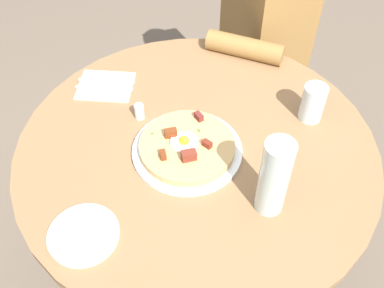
% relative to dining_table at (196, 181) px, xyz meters
% --- Properties ---
extents(ground_plane, '(6.00, 6.00, 0.00)m').
position_rel_dining_table_xyz_m(ground_plane, '(0.00, 0.00, -0.54)').
color(ground_plane, '#6B5B4C').
extents(dining_table, '(1.01, 1.01, 0.71)m').
position_rel_dining_table_xyz_m(dining_table, '(0.00, 0.00, 0.00)').
color(dining_table, olive).
rests_on(dining_table, ground_plane).
extents(person_seated, '(0.52, 0.44, 1.14)m').
position_rel_dining_table_xyz_m(person_seated, '(0.56, -0.46, -0.04)').
color(person_seated, '#2D2D33').
rests_on(person_seated, ground_plane).
extents(pizza_plate, '(0.30, 0.30, 0.01)m').
position_rel_dining_table_xyz_m(pizza_plate, '(-0.01, 0.03, 0.17)').
color(pizza_plate, white).
rests_on(pizza_plate, dining_table).
extents(breakfast_pizza, '(0.26, 0.26, 0.05)m').
position_rel_dining_table_xyz_m(breakfast_pizza, '(-0.01, 0.03, 0.19)').
color(breakfast_pizza, tan).
rests_on(breakfast_pizza, pizza_plate).
extents(bread_plate, '(0.17, 0.17, 0.01)m').
position_rel_dining_table_xyz_m(bread_plate, '(-0.19, 0.35, 0.17)').
color(bread_plate, silver).
rests_on(bread_plate, dining_table).
extents(napkin, '(0.19, 0.21, 0.00)m').
position_rel_dining_table_xyz_m(napkin, '(0.33, 0.20, 0.17)').
color(napkin, white).
rests_on(napkin, dining_table).
extents(fork, '(0.08, 0.17, 0.00)m').
position_rel_dining_table_xyz_m(fork, '(0.34, 0.19, 0.17)').
color(fork, silver).
rests_on(fork, napkin).
extents(knife, '(0.08, 0.17, 0.00)m').
position_rel_dining_table_xyz_m(knife, '(0.31, 0.20, 0.17)').
color(knife, silver).
rests_on(knife, napkin).
extents(water_glass, '(0.07, 0.07, 0.11)m').
position_rel_dining_table_xyz_m(water_glass, '(0.01, -0.35, 0.22)').
color(water_glass, silver).
rests_on(water_glass, dining_table).
extents(water_bottle, '(0.07, 0.07, 0.23)m').
position_rel_dining_table_xyz_m(water_bottle, '(-0.24, -0.11, 0.28)').
color(water_bottle, silver).
rests_on(water_bottle, dining_table).
extents(salt_shaker, '(0.03, 0.03, 0.05)m').
position_rel_dining_table_xyz_m(salt_shaker, '(0.16, 0.13, 0.19)').
color(salt_shaker, white).
rests_on(salt_shaker, dining_table).
extents(pepper_shaker, '(0.03, 0.03, 0.06)m').
position_rel_dining_table_xyz_m(pepper_shaker, '(0.30, -0.32, 0.20)').
color(pepper_shaker, '#3F3833').
rests_on(pepper_shaker, dining_table).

